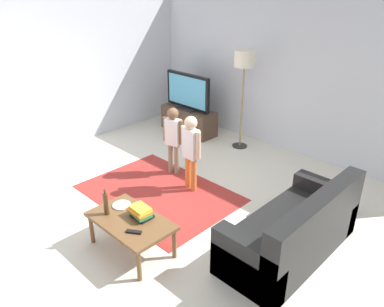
{
  "coord_description": "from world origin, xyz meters",
  "views": [
    {
      "loc": [
        3.33,
        -2.8,
        2.89
      ],
      "look_at": [
        0.0,
        0.6,
        0.65
      ],
      "focal_mm": 35.03,
      "sensor_mm": 36.0,
      "label": 1
    }
  ],
  "objects_px": {
    "child_center": "(191,147)",
    "tv": "(188,92)",
    "tv_stand": "(189,121)",
    "floor_lamp": "(244,64)",
    "tv_remote": "(134,232)",
    "child_near_tv": "(173,135)",
    "plate": "(122,205)",
    "coffee_table": "(131,223)",
    "bottle": "(106,204)",
    "book_stack": "(141,212)",
    "couch": "(296,234)"
  },
  "relations": [
    {
      "from": "child_center",
      "to": "tv",
      "type": "bearing_deg",
      "value": 136.09
    },
    {
      "from": "tv_stand",
      "to": "tv",
      "type": "bearing_deg",
      "value": -90.0
    },
    {
      "from": "floor_lamp",
      "to": "tv_remote",
      "type": "height_order",
      "value": "floor_lamp"
    },
    {
      "from": "child_near_tv",
      "to": "plate",
      "type": "height_order",
      "value": "child_near_tv"
    },
    {
      "from": "floor_lamp",
      "to": "coffee_table",
      "type": "distance_m",
      "value": 3.57
    },
    {
      "from": "tv_stand",
      "to": "plate",
      "type": "xyz_separation_m",
      "value": [
        1.85,
        -2.98,
        0.18
      ]
    },
    {
      "from": "child_near_tv",
      "to": "coffee_table",
      "type": "bearing_deg",
      "value": -57.43
    },
    {
      "from": "plate",
      "to": "child_center",
      "type": "bearing_deg",
      "value": 97.99
    },
    {
      "from": "tv",
      "to": "coffee_table",
      "type": "xyz_separation_m",
      "value": [
        2.15,
        -3.06,
        -0.48
      ]
    },
    {
      "from": "child_near_tv",
      "to": "bottle",
      "type": "bearing_deg",
      "value": -66.4
    },
    {
      "from": "floor_lamp",
      "to": "book_stack",
      "type": "relative_size",
      "value": 6.19
    },
    {
      "from": "couch",
      "to": "floor_lamp",
      "type": "height_order",
      "value": "floor_lamp"
    },
    {
      "from": "coffee_table",
      "to": "tv_remote",
      "type": "relative_size",
      "value": 5.88
    },
    {
      "from": "tv_remote",
      "to": "bottle",
      "type": "bearing_deg",
      "value": 146.61
    },
    {
      "from": "child_center",
      "to": "book_stack",
      "type": "distance_m",
      "value": 1.47
    },
    {
      "from": "coffee_table",
      "to": "plate",
      "type": "xyz_separation_m",
      "value": [
        -0.3,
        0.1,
        0.06
      ]
    },
    {
      "from": "coffee_table",
      "to": "bottle",
      "type": "height_order",
      "value": "bottle"
    },
    {
      "from": "child_near_tv",
      "to": "child_center",
      "type": "relative_size",
      "value": 0.96
    },
    {
      "from": "bottle",
      "to": "child_near_tv",
      "type": "bearing_deg",
      "value": 113.6
    },
    {
      "from": "book_stack",
      "to": "child_center",
      "type": "bearing_deg",
      "value": 111.58
    },
    {
      "from": "couch",
      "to": "tv_remote",
      "type": "distance_m",
      "value": 1.81
    },
    {
      "from": "floor_lamp",
      "to": "tv_stand",
      "type": "bearing_deg",
      "value": -172.84
    },
    {
      "from": "floor_lamp",
      "to": "bottle",
      "type": "xyz_separation_m",
      "value": [
        0.66,
        -3.36,
        -0.99
      ]
    },
    {
      "from": "tv",
      "to": "bottle",
      "type": "relative_size",
      "value": 3.37
    },
    {
      "from": "tv",
      "to": "child_center",
      "type": "relative_size",
      "value": 0.95
    },
    {
      "from": "child_near_tv",
      "to": "book_stack",
      "type": "distance_m",
      "value": 1.89
    },
    {
      "from": "tv_stand",
      "to": "bottle",
      "type": "height_order",
      "value": "bottle"
    },
    {
      "from": "couch",
      "to": "child_near_tv",
      "type": "relative_size",
      "value": 1.63
    },
    {
      "from": "couch",
      "to": "floor_lamp",
      "type": "bearing_deg",
      "value": 139.51
    },
    {
      "from": "floor_lamp",
      "to": "child_near_tv",
      "type": "relative_size",
      "value": 1.61
    },
    {
      "from": "child_near_tv",
      "to": "plate",
      "type": "relative_size",
      "value": 5.03
    },
    {
      "from": "tv_remote",
      "to": "plate",
      "type": "bearing_deg",
      "value": 123.66
    },
    {
      "from": "couch",
      "to": "tv",
      "type": "bearing_deg",
      "value": 152.83
    },
    {
      "from": "book_stack",
      "to": "floor_lamp",
      "type": "bearing_deg",
      "value": 107.47
    },
    {
      "from": "tv",
      "to": "child_center",
      "type": "bearing_deg",
      "value": -43.91
    },
    {
      "from": "child_near_tv",
      "to": "tv_stand",
      "type": "bearing_deg",
      "value": 127.3
    },
    {
      "from": "floor_lamp",
      "to": "child_near_tv",
      "type": "distance_m",
      "value": 1.82
    },
    {
      "from": "tv",
      "to": "floor_lamp",
      "type": "height_order",
      "value": "floor_lamp"
    },
    {
      "from": "tv_stand",
      "to": "floor_lamp",
      "type": "distance_m",
      "value": 1.78
    },
    {
      "from": "couch",
      "to": "bottle",
      "type": "relative_size",
      "value": 5.51
    },
    {
      "from": "coffee_table",
      "to": "book_stack",
      "type": "distance_m",
      "value": 0.17
    },
    {
      "from": "floor_lamp",
      "to": "plate",
      "type": "xyz_separation_m",
      "value": [
        0.64,
        -3.14,
        -1.12
      ]
    },
    {
      "from": "child_near_tv",
      "to": "couch",
      "type": "bearing_deg",
      "value": -9.31
    },
    {
      "from": "book_stack",
      "to": "bottle",
      "type": "bearing_deg",
      "value": -143.97
    },
    {
      "from": "child_center",
      "to": "tv_remote",
      "type": "relative_size",
      "value": 6.78
    },
    {
      "from": "child_near_tv",
      "to": "tv_remote",
      "type": "xyz_separation_m",
      "value": [
        1.27,
        -1.77,
        -0.24
      ]
    },
    {
      "from": "couch",
      "to": "floor_lamp",
      "type": "relative_size",
      "value": 1.01
    },
    {
      "from": "tv",
      "to": "couch",
      "type": "height_order",
      "value": "tv"
    },
    {
      "from": "bottle",
      "to": "book_stack",
      "type": "bearing_deg",
      "value": 36.03
    },
    {
      "from": "floor_lamp",
      "to": "child_near_tv",
      "type": "bearing_deg",
      "value": -94.09
    }
  ]
}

